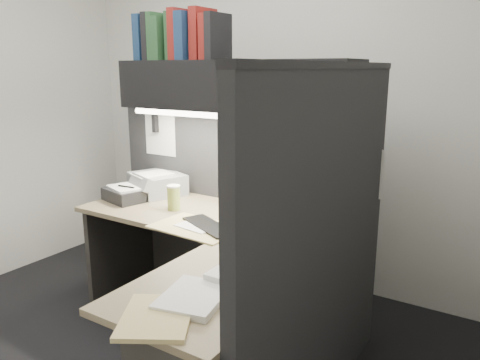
# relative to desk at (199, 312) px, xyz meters

# --- Properties ---
(wall_back) EXTENTS (3.50, 0.04, 2.70)m
(wall_back) POSITION_rel_desk_xyz_m (-0.43, 1.50, 0.91)
(wall_back) COLOR silver
(wall_back) RESTS_ON floor
(partition_back) EXTENTS (1.90, 0.06, 1.60)m
(partition_back) POSITION_rel_desk_xyz_m (-0.40, 0.93, 0.36)
(partition_back) COLOR black
(partition_back) RESTS_ON floor
(partition_right) EXTENTS (0.06, 1.50, 1.60)m
(partition_right) POSITION_rel_desk_xyz_m (0.55, 0.18, 0.36)
(partition_right) COLOR black
(partition_right) RESTS_ON floor
(desk) EXTENTS (1.70, 1.53, 0.73)m
(desk) POSITION_rel_desk_xyz_m (0.00, 0.00, 0.00)
(desk) COLOR #857255
(desk) RESTS_ON floor
(overhead_shelf) EXTENTS (1.55, 0.34, 0.30)m
(overhead_shelf) POSITION_rel_desk_xyz_m (-0.30, 0.75, 1.06)
(overhead_shelf) COLOR black
(overhead_shelf) RESTS_ON partition_back
(task_light_tube) EXTENTS (1.32, 0.04, 0.04)m
(task_light_tube) POSITION_rel_desk_xyz_m (-0.30, 0.61, 0.89)
(task_light_tube) COLOR white
(task_light_tube) RESTS_ON overhead_shelf
(monitor) EXTENTS (0.55, 0.31, 0.59)m
(monitor) POSITION_rel_desk_xyz_m (-0.10, 0.82, 0.52)
(monitor) COLOR black
(monitor) RESTS_ON desk
(keyboard) EXTENTS (0.42, 0.29, 0.02)m
(keyboard) POSITION_rel_desk_xyz_m (-0.20, 0.36, 0.30)
(keyboard) COLOR black
(keyboard) RESTS_ON desk
(mousepad) EXTENTS (0.28, 0.26, 0.00)m
(mousepad) POSITION_rel_desk_xyz_m (0.26, 0.51, 0.29)
(mousepad) COLOR navy
(mousepad) RESTS_ON desk
(mouse) EXTENTS (0.06, 0.10, 0.04)m
(mouse) POSITION_rel_desk_xyz_m (0.27, 0.49, 0.31)
(mouse) COLOR black
(mouse) RESTS_ON mousepad
(telephone) EXTENTS (0.21, 0.22, 0.08)m
(telephone) POSITION_rel_desk_xyz_m (0.21, 0.80, 0.33)
(telephone) COLOR beige
(telephone) RESTS_ON desk
(coffee_cup) EXTENTS (0.09, 0.09, 0.15)m
(coffee_cup) POSITION_rel_desk_xyz_m (-0.59, 0.52, 0.36)
(coffee_cup) COLOR #CCC551
(coffee_cup) RESTS_ON desk
(printer) EXTENTS (0.45, 0.42, 0.14)m
(printer) POSITION_rel_desk_xyz_m (-0.95, 0.76, 0.36)
(printer) COLOR gray
(printer) RESTS_ON desk
(notebook_stack) EXTENTS (0.33, 0.29, 0.08)m
(notebook_stack) POSITION_rel_desk_xyz_m (-1.00, 0.52, 0.33)
(notebook_stack) COLOR black
(notebook_stack) RESTS_ON desk
(open_folder) EXTENTS (0.51, 0.35, 0.01)m
(open_folder) POSITION_rel_desk_xyz_m (-0.26, 0.32, 0.29)
(open_folder) COLOR tan
(open_folder) RESTS_ON desk
(paper_stack_a) EXTENTS (0.28, 0.24, 0.05)m
(paper_stack_a) POSITION_rel_desk_xyz_m (0.34, -0.11, 0.31)
(paper_stack_a) COLOR white
(paper_stack_a) RESTS_ON desk
(paper_stack_b) EXTENTS (0.29, 0.33, 0.03)m
(paper_stack_b) POSITION_rel_desk_xyz_m (0.25, -0.35, 0.30)
(paper_stack_b) COLOR white
(paper_stack_b) RESTS_ON desk
(manila_stack) EXTENTS (0.37, 0.39, 0.02)m
(manila_stack) POSITION_rel_desk_xyz_m (0.22, -0.53, 0.30)
(manila_stack) COLOR tan
(manila_stack) RESTS_ON desk
(binder_row) EXTENTS (0.64, 0.26, 0.31)m
(binder_row) POSITION_rel_desk_xyz_m (-0.69, 0.75, 1.35)
(binder_row) COLOR navy
(binder_row) RESTS_ON overhead_shelf
(pinned_papers) EXTENTS (1.76, 1.31, 0.51)m
(pinned_papers) POSITION_rel_desk_xyz_m (-0.00, 0.56, 0.61)
(pinned_papers) COLOR white
(pinned_papers) RESTS_ON partition_back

